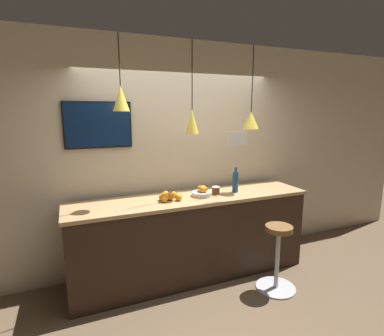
% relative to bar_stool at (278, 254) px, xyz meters
% --- Properties ---
extents(ground_plane, '(14.00, 14.00, 0.00)m').
position_rel_bar_stool_xyz_m(ground_plane, '(-0.79, 0.07, -0.43)').
color(ground_plane, brown).
extents(back_wall, '(8.00, 0.06, 2.90)m').
position_rel_bar_stool_xyz_m(back_wall, '(-0.79, 1.08, 1.02)').
color(back_wall, beige).
rests_on(back_wall, ground_plane).
extents(service_counter, '(2.92, 0.65, 1.03)m').
position_rel_bar_stool_xyz_m(service_counter, '(-0.79, 0.64, 0.08)').
color(service_counter, black).
rests_on(service_counter, ground_plane).
extents(bar_stool, '(0.45, 0.45, 0.77)m').
position_rel_bar_stool_xyz_m(bar_stool, '(0.00, 0.00, 0.00)').
color(bar_stool, '#B7B7BC').
rests_on(bar_stool, ground_plane).
extents(fruit_bowl, '(0.23, 0.23, 0.13)m').
position_rel_bar_stool_xyz_m(fruit_bowl, '(-0.67, 0.62, 0.65)').
color(fruit_bowl, beige).
rests_on(fruit_bowl, service_counter).
extents(orange_pile, '(0.25, 0.27, 0.09)m').
position_rel_bar_stool_xyz_m(orange_pile, '(-1.11, 0.62, 0.63)').
color(orange_pile, orange).
rests_on(orange_pile, service_counter).
extents(juice_bottle, '(0.07, 0.07, 0.32)m').
position_rel_bar_stool_xyz_m(juice_bottle, '(-0.21, 0.62, 0.73)').
color(juice_bottle, navy).
rests_on(juice_bottle, service_counter).
extents(spread_jar, '(0.10, 0.10, 0.10)m').
position_rel_bar_stool_xyz_m(spread_jar, '(-0.48, 0.62, 0.64)').
color(spread_jar, '#562D19').
rests_on(spread_jar, service_counter).
extents(pendant_lamp_left, '(0.17, 0.17, 0.77)m').
position_rel_bar_stool_xyz_m(pendant_lamp_left, '(-1.58, 0.64, 1.73)').
color(pendant_lamp_left, black).
extents(pendant_lamp_middle, '(0.15, 0.15, 1.03)m').
position_rel_bar_stool_xyz_m(pendant_lamp_middle, '(-0.79, 0.64, 1.49)').
color(pendant_lamp_middle, black).
extents(pendant_lamp_right, '(0.20, 0.20, 0.99)m').
position_rel_bar_stool_xyz_m(pendant_lamp_right, '(-0.00, 0.64, 1.49)').
color(pendant_lamp_right, black).
extents(mounted_tv, '(0.75, 0.04, 0.53)m').
position_rel_bar_stool_xyz_m(mounted_tv, '(-1.79, 1.02, 1.45)').
color(mounted_tv, black).
extents(hanging_menu_board, '(0.24, 0.01, 0.17)m').
position_rel_bar_stool_xyz_m(hanging_menu_board, '(-0.33, 0.39, 1.29)').
color(hanging_menu_board, silver).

